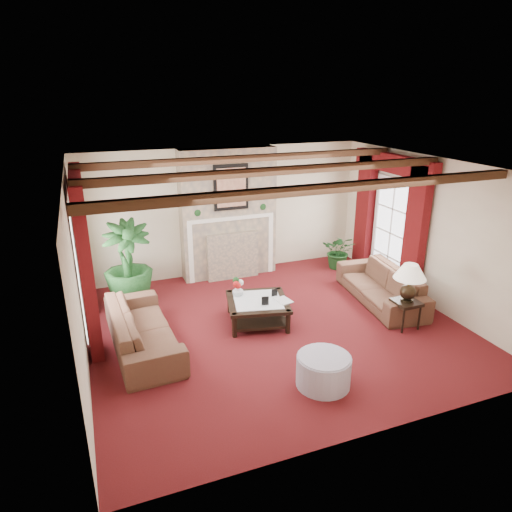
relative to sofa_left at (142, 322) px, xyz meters
name	(u,v)px	position (x,y,z in m)	size (l,w,h in m)	color
floor	(276,327)	(2.18, -0.15, -0.44)	(6.00, 6.00, 0.00)	#470D0C
ceiling	(278,167)	(2.18, -0.15, 2.26)	(6.00, 6.00, 0.00)	white
back_wall	(225,212)	(2.18, 2.60, 0.91)	(6.00, 0.02, 2.70)	beige
left_wall	(76,278)	(-0.82, -0.15, 0.91)	(0.02, 5.50, 2.70)	beige
right_wall	(429,232)	(5.18, -0.15, 0.91)	(0.02, 5.50, 2.70)	beige
ceiling_beams	(278,171)	(2.18, -0.15, 2.20)	(6.00, 3.00, 0.12)	#341F10
fireplace	(227,148)	(2.18, 2.40, 2.26)	(2.00, 0.52, 2.70)	tan
french_door_left	(71,206)	(-0.79, 0.85, 1.69)	(0.10, 1.10, 2.16)	white
french_door_right	(397,180)	(5.15, 0.85, 1.69)	(0.10, 1.10, 2.16)	white
curtains_left	(75,178)	(-0.68, 0.85, 2.11)	(0.20, 2.40, 2.55)	#440909
curtains_right	(395,158)	(5.04, 0.85, 2.11)	(0.20, 2.40, 2.55)	#440909
sofa_left	(142,322)	(0.00, 0.00, 0.00)	(0.76, 2.27, 0.87)	black
sofa_right	(381,280)	(4.43, 0.09, -0.01)	(0.89, 2.24, 0.85)	black
potted_palm	(129,281)	(0.01, 1.72, 0.00)	(0.89, 1.57, 0.88)	black
small_plant	(339,255)	(4.57, 1.85, -0.13)	(1.06, 1.07, 0.62)	black
coffee_table	(258,311)	(1.95, 0.12, -0.23)	(1.01, 1.01, 0.41)	black
side_table	(405,314)	(4.21, -0.92, -0.20)	(0.41, 0.41, 0.48)	black
ottoman	(323,371)	(2.14, -1.85, -0.22)	(0.74, 0.74, 0.43)	#9B93A7
table_lamp	(409,282)	(4.21, -0.92, 0.38)	(0.53, 0.53, 0.67)	black
flower_vase	(238,291)	(1.70, 0.42, 0.07)	(0.25, 0.25, 0.19)	silver
book	(278,295)	(2.24, -0.09, 0.13)	(0.22, 0.06, 0.30)	black
photo_frame_a	(265,301)	(2.00, -0.10, 0.06)	(0.12, 0.02, 0.16)	black
photo_frame_b	(274,293)	(2.28, 0.17, 0.04)	(0.10, 0.02, 0.13)	black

